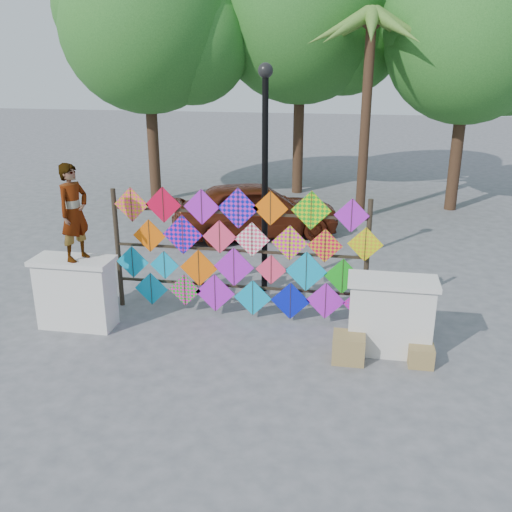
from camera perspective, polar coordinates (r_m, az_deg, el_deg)
name	(u,v)px	position (r m, az deg, el deg)	size (l,w,h in m)	color
ground	(229,333)	(10.06, -2.72, -7.67)	(80.00, 80.00, 0.00)	gray
parapet_left	(76,292)	(10.51, -17.57, -3.48)	(1.40, 0.65, 1.28)	silver
parapet_right	(390,315)	(9.41, 13.28, -5.81)	(1.40, 0.65, 1.28)	silver
kite_rack	(241,254)	(10.22, -1.52, 0.22)	(4.91, 0.24, 2.42)	black
tree_west	(150,27)	(18.90, -10.58, 21.57)	(5.85, 5.20, 8.01)	#462F1E
tree_mid	(305,16)	(19.88, 4.89, 22.82)	(6.30, 5.60, 8.61)	#462F1E
tree_east	(473,40)	(18.51, 20.84, 19.52)	(5.40, 4.80, 7.42)	#462F1E
palm_tree	(370,41)	(16.73, 11.37, 20.37)	(3.62, 3.62, 5.83)	#462F1E
vendor_woman	(74,212)	(10.00, -17.75, 4.18)	(0.60, 0.40, 1.65)	#99999E
sedan	(256,209)	(15.09, -0.04, 4.70)	(1.75, 4.35, 1.48)	#59200F
lamppost	(265,160)	(11.02, 0.91, 9.57)	(0.28, 0.28, 4.46)	black
cardboard_box_near	(349,348)	(9.22, 9.24, -9.03)	(0.50, 0.45, 0.45)	#9C854B
cardboard_box_far	(421,356)	(9.37, 16.16, -9.55)	(0.38, 0.35, 0.32)	#9C854B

